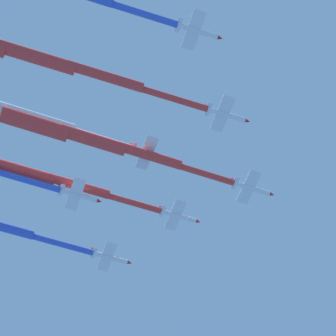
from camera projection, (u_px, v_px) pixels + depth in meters
name	position (u px, v px, depth m)	size (l,w,h in m)	color
jet_lead	(92.00, 140.00, 170.87)	(36.17, 53.65, 3.80)	silver
jet_port_inner	(22.00, 172.00, 179.37)	(36.76, 53.78, 3.77)	silver
jet_starboard_inner	(33.00, 57.00, 161.68)	(40.84, 58.98, 3.77)	silver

